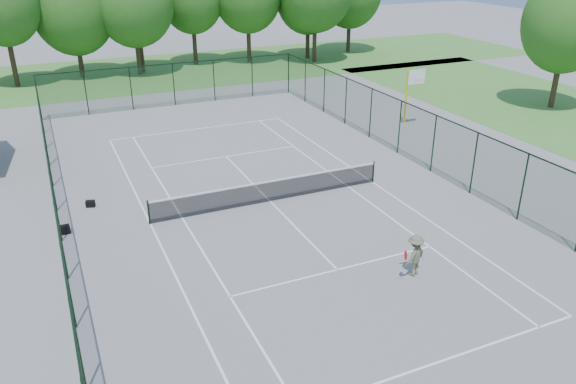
# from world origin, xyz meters

# --- Properties ---
(ground) EXTENTS (140.00, 140.00, 0.00)m
(ground) POSITION_xyz_m (0.00, 0.00, 0.00)
(ground) COLOR gray
(ground) RESTS_ON ground
(grass_far) EXTENTS (80.00, 16.00, 0.01)m
(grass_far) POSITION_xyz_m (0.00, 30.00, 0.01)
(grass_far) COLOR #4A8636
(grass_far) RESTS_ON ground
(grass_side) EXTENTS (14.00, 40.00, 0.01)m
(grass_side) POSITION_xyz_m (24.00, 4.00, 0.01)
(grass_side) COLOR #4A8636
(grass_side) RESTS_ON ground
(court_lines) EXTENTS (11.05, 23.85, 0.01)m
(court_lines) POSITION_xyz_m (0.00, 0.00, 0.00)
(court_lines) COLOR white
(court_lines) RESTS_ON ground
(tennis_net) EXTENTS (11.08, 0.08, 1.10)m
(tennis_net) POSITION_xyz_m (0.00, 0.00, 0.58)
(tennis_net) COLOR black
(tennis_net) RESTS_ON ground
(fence_enclosure) EXTENTS (18.05, 36.05, 3.02)m
(fence_enclosure) POSITION_xyz_m (0.00, 0.00, 1.56)
(fence_enclosure) COLOR #193E21
(fence_enclosure) RESTS_ON ground
(tree_line_far) EXTENTS (39.40, 6.40, 9.70)m
(tree_line_far) POSITION_xyz_m (0.00, 30.00, 5.99)
(tree_line_far) COLOR #3C2C1B
(tree_line_far) RESTS_ON ground
(basketball_goal) EXTENTS (1.20, 1.43, 3.65)m
(basketball_goal) POSITION_xyz_m (12.70, 7.17, 2.57)
(basketball_goal) COLOR #FAC702
(basketball_goal) RESTS_ON ground
(tree_side) EXTENTS (5.88, 5.88, 9.31)m
(tree_side) POSITION_xyz_m (24.43, 6.43, 5.87)
(tree_side) COLOR #3C2C1B
(tree_side) RESTS_ON ground
(sports_bag_a) EXTENTS (0.46, 0.29, 0.36)m
(sports_bag_a) POSITION_xyz_m (-8.85, 0.60, 0.18)
(sports_bag_a) COLOR black
(sports_bag_a) RESTS_ON ground
(sports_bag_b) EXTENTS (0.44, 0.35, 0.30)m
(sports_bag_b) POSITION_xyz_m (-7.59, 2.79, 0.15)
(sports_bag_b) COLOR black
(sports_bag_b) RESTS_ON ground
(tennis_player) EXTENTS (1.74, 0.95, 1.57)m
(tennis_player) POSITION_xyz_m (2.33, -7.77, 0.79)
(tennis_player) COLOR #5A6246
(tennis_player) RESTS_ON ground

